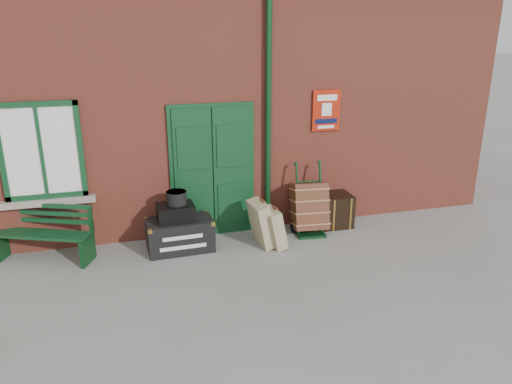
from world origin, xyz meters
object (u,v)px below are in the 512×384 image
object	(u,v)px
porter_trolley	(309,207)
dark_trunk	(328,210)
bench	(45,232)
houdini_trunk	(180,235)

from	to	relation	value
porter_trolley	dark_trunk	size ratio (longest dim) A/B	1.48
bench	dark_trunk	distance (m)	4.71
houdini_trunk	porter_trolley	world-z (taller)	porter_trolley
bench	porter_trolley	world-z (taller)	porter_trolley
houdini_trunk	dark_trunk	bearing A→B (deg)	3.96
houdini_trunk	dark_trunk	xyz separation A→B (m)	(2.68, 0.28, 0.03)
bench	dark_trunk	size ratio (longest dim) A/B	1.84
houdini_trunk	dark_trunk	size ratio (longest dim) A/B	1.28
bench	houdini_trunk	xyz separation A→B (m)	(2.02, -0.24, -0.19)
bench	porter_trolley	size ratio (longest dim) A/B	1.24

